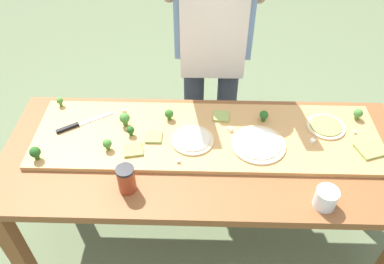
% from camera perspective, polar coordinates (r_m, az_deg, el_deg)
% --- Properties ---
extents(ground_plane, '(8.00, 8.00, 0.00)m').
position_cam_1_polar(ground_plane, '(2.37, 1.47, -15.41)').
color(ground_plane, '#60704C').
extents(prep_table, '(1.86, 0.75, 0.74)m').
position_cam_1_polar(prep_table, '(1.84, 1.82, -4.84)').
color(prep_table, brown).
rests_on(prep_table, ground).
extents(cutting_board, '(1.62, 0.46, 0.02)m').
position_cam_1_polar(cutting_board, '(1.83, 2.20, -0.59)').
color(cutting_board, tan).
rests_on(cutting_board, prep_table).
extents(chefs_knife, '(0.25, 0.17, 0.02)m').
position_cam_1_polar(chefs_knife, '(1.94, -16.60, 1.02)').
color(chefs_knife, '#B7BABF').
rests_on(chefs_knife, cutting_board).
extents(pizza_whole_white_garlic, '(0.25, 0.25, 0.02)m').
position_cam_1_polar(pizza_whole_white_garlic, '(1.79, 9.74, -1.78)').
color(pizza_whole_white_garlic, beige).
rests_on(pizza_whole_white_garlic, cutting_board).
extents(pizza_whole_cheese_artichoke, '(0.20, 0.20, 0.02)m').
position_cam_1_polar(pizza_whole_cheese_artichoke, '(1.78, 0.07, -1.16)').
color(pizza_whole_cheese_artichoke, beige).
rests_on(pizza_whole_cheese_artichoke, cutting_board).
extents(pizza_whole_pesto_green, '(0.18, 0.18, 0.02)m').
position_cam_1_polar(pizza_whole_pesto_green, '(1.96, 19.12, 0.80)').
color(pizza_whole_pesto_green, beige).
rests_on(pizza_whole_pesto_green, cutting_board).
extents(pizza_slice_near_left, '(0.13, 0.13, 0.01)m').
position_cam_1_polar(pizza_slice_near_left, '(1.91, 24.65, -2.47)').
color(pizza_slice_near_left, '#899E4C').
rests_on(pizza_slice_near_left, cutting_board).
extents(pizza_slice_center, '(0.10, 0.10, 0.01)m').
position_cam_1_polar(pizza_slice_center, '(1.76, -8.65, -2.57)').
color(pizza_slice_center, '#899E4C').
rests_on(pizza_slice_center, cutting_board).
extents(pizza_slice_near_right, '(0.08, 0.08, 0.01)m').
position_cam_1_polar(pizza_slice_near_right, '(1.81, -5.66, -0.78)').
color(pizza_slice_near_right, '#899E4C').
rests_on(pizza_slice_near_right, cutting_board).
extents(pizza_slice_far_right, '(0.08, 0.08, 0.01)m').
position_cam_1_polar(pizza_slice_far_right, '(1.91, 4.33, 2.32)').
color(pizza_slice_far_right, '#899E4C').
rests_on(pizza_slice_far_right, cutting_board).
extents(broccoli_floret_front_right, '(0.04, 0.04, 0.06)m').
position_cam_1_polar(broccoli_floret_front_right, '(1.77, -12.39, -1.72)').
color(broccoli_floret_front_right, '#487A23').
rests_on(broccoli_floret_front_right, cutting_board).
extents(broccoli_floret_front_left, '(0.04, 0.04, 0.06)m').
position_cam_1_polar(broccoli_floret_front_left, '(1.88, -3.40, 2.67)').
color(broccoli_floret_front_left, '#366618').
rests_on(broccoli_floret_front_left, cutting_board).
extents(broccoli_floret_back_mid, '(0.04, 0.04, 0.06)m').
position_cam_1_polar(broccoli_floret_back_mid, '(2.05, 23.29, 2.52)').
color(broccoli_floret_back_mid, '#487A23').
rests_on(broccoli_floret_back_mid, cutting_board).
extents(broccoli_floret_center_right, '(0.05, 0.05, 0.07)m').
position_cam_1_polar(broccoli_floret_center_right, '(1.87, -9.90, 1.97)').
color(broccoli_floret_center_right, '#487A23').
rests_on(broccoli_floret_center_right, cutting_board).
extents(broccoli_floret_back_left, '(0.04, 0.04, 0.05)m').
position_cam_1_polar(broccoli_floret_back_left, '(1.82, -9.06, 0.24)').
color(broccoli_floret_back_left, '#2C5915').
rests_on(broccoli_floret_back_left, cutting_board).
extents(broccoli_floret_back_right, '(0.05, 0.05, 0.07)m').
position_cam_1_polar(broccoli_floret_back_right, '(1.82, -22.12, -2.81)').
color(broccoli_floret_back_right, '#2C5915').
rests_on(broccoli_floret_back_right, cutting_board).
extents(broccoli_floret_front_mid, '(0.04, 0.04, 0.06)m').
position_cam_1_polar(broccoli_floret_front_mid, '(1.90, 10.54, 2.44)').
color(broccoli_floret_front_mid, '#2C5915').
rests_on(broccoli_floret_front_mid, cutting_board).
extents(broccoli_floret_center_left, '(0.03, 0.03, 0.05)m').
position_cam_1_polar(broccoli_floret_center_left, '(2.07, -18.90, 4.34)').
color(broccoli_floret_center_left, '#487A23').
rests_on(broccoli_floret_center_left, cutting_board).
extents(cheese_crumble_a, '(0.01, 0.01, 0.01)m').
position_cam_1_polar(cheese_crumble_a, '(1.69, -2.00, -4.32)').
color(cheese_crumble_a, silver).
rests_on(cheese_crumble_a, cutting_board).
extents(cheese_crumble_b, '(0.02, 0.02, 0.01)m').
position_cam_1_polar(cheese_crumble_b, '(1.98, 22.89, 0.00)').
color(cheese_crumble_b, silver).
rests_on(cheese_crumble_b, cutting_board).
extents(cheese_crumble_c, '(0.03, 0.03, 0.02)m').
position_cam_1_polar(cheese_crumble_c, '(1.86, 17.35, -1.26)').
color(cheese_crumble_c, white).
rests_on(cheese_crumble_c, cutting_board).
extents(cheese_crumble_d, '(0.03, 0.03, 0.02)m').
position_cam_1_polar(cheese_crumble_d, '(1.84, 5.64, 0.40)').
color(cheese_crumble_d, white).
rests_on(cheese_crumble_d, cutting_board).
extents(cheese_crumble_e, '(0.02, 0.02, 0.01)m').
position_cam_1_polar(cheese_crumble_e, '(1.97, -9.95, 3.14)').
color(cheese_crumble_e, silver).
rests_on(cheese_crumble_e, cutting_board).
extents(flour_cup, '(0.09, 0.09, 0.09)m').
position_cam_1_polar(flour_cup, '(1.64, 19.09, -9.30)').
color(flour_cup, white).
rests_on(flour_cup, prep_table).
extents(sauce_jar, '(0.08, 0.08, 0.12)m').
position_cam_1_polar(sauce_jar, '(1.60, -9.66, -6.87)').
color(sauce_jar, '#99381E').
rests_on(sauce_jar, prep_table).
extents(cook_center, '(0.54, 0.39, 1.67)m').
position_cam_1_polar(cook_center, '(2.11, 3.12, 14.19)').
color(cook_center, '#333847').
rests_on(cook_center, ground).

